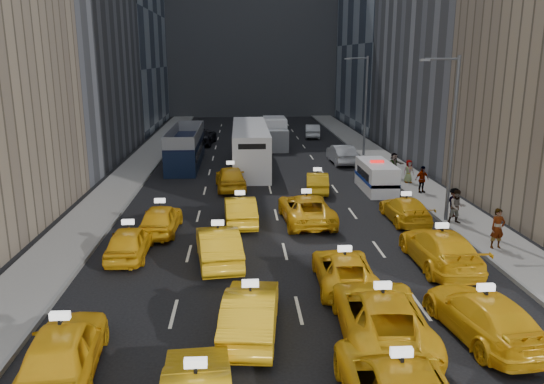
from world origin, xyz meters
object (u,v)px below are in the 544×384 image
(box_truck, at_px, (275,134))
(nypd_van, at_px, (376,177))
(city_bus, at_px, (250,147))
(pedestrian_0, at_px, (498,228))
(double_decker, at_px, (186,147))

(box_truck, bearing_deg, nypd_van, -67.37)
(city_bus, xyz_separation_m, box_truck, (2.72, 9.60, -0.27))
(nypd_van, height_order, pedestrian_0, nypd_van)
(nypd_van, height_order, box_truck, box_truck)
(box_truck, distance_m, pedestrian_0, 31.13)
(double_decker, relative_size, box_truck, 1.62)
(double_decker, bearing_deg, box_truck, 47.21)
(city_bus, xyz_separation_m, pedestrian_0, (11.16, -20.36, -0.60))
(city_bus, height_order, pedestrian_0, city_bus)
(city_bus, distance_m, box_truck, 9.98)
(city_bus, relative_size, pedestrian_0, 7.03)
(double_decker, xyz_separation_m, city_bus, (5.42, -1.29, 0.18))
(double_decker, bearing_deg, city_bus, -11.82)
(box_truck, relative_size, pedestrian_0, 3.44)
(double_decker, height_order, city_bus, city_bus)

